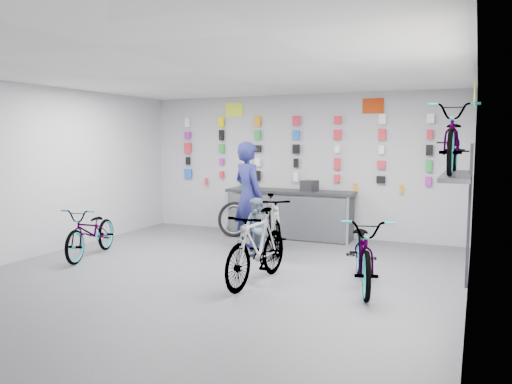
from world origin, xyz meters
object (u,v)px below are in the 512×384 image
at_px(counter, 289,215).
at_px(clerk, 248,196).
at_px(bike_center, 257,247).
at_px(bike_right, 364,251).
at_px(bike_service, 273,223).
at_px(bike_left, 92,231).
at_px(customer, 257,229).

distance_m(counter, clerk, 1.50).
bearing_deg(bike_center, bike_right, 20.94).
xyz_separation_m(bike_center, bike_right, (1.43, 0.43, -0.02)).
height_order(bike_right, bike_service, bike_service).
height_order(counter, bike_left, counter).
distance_m(clerk, customer, 0.93).
xyz_separation_m(counter, clerk, (-0.31, -1.37, 0.52)).
distance_m(bike_service, customer, 0.65).
distance_m(bike_center, bike_service, 2.05).
bearing_deg(bike_center, counter, 106.42).
bearing_deg(customer, counter, 118.67).
distance_m(bike_left, clerk, 2.86).
bearing_deg(clerk, customer, 155.76).
relative_size(counter, clerk, 1.34).
xyz_separation_m(bike_center, bike_service, (-0.55, 1.97, -0.01)).
bearing_deg(bike_center, bike_service, 109.61).
xyz_separation_m(bike_center, customer, (-0.59, 1.32, 0.00)).
bearing_deg(counter, bike_service, -82.37).
bearing_deg(bike_service, bike_left, -179.11).
distance_m(counter, bike_right, 3.63).
height_order(bike_left, customer, customer).
relative_size(bike_right, clerk, 0.97).
relative_size(clerk, customer, 1.90).
distance_m(bike_center, clerk, 2.29).
bearing_deg(clerk, bike_left, 66.95).
bearing_deg(bike_service, customer, -123.31).
bearing_deg(bike_left, customer, 5.18).
height_order(counter, customer, customer).
distance_m(bike_service, clerk, 0.69).
relative_size(bike_center, customer, 1.66).
relative_size(bike_left, customer, 1.61).
height_order(counter, bike_center, bike_center).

